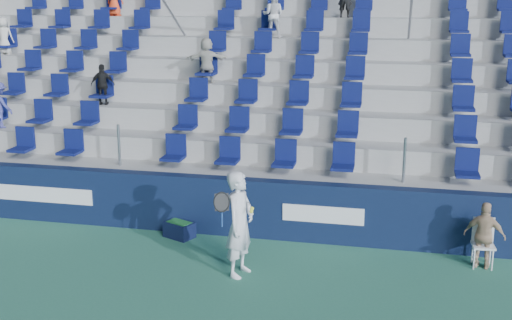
# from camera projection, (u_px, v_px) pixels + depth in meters

# --- Properties ---
(ground) EXTENTS (70.00, 70.00, 0.00)m
(ground) POSITION_uv_depth(u_px,v_px,m) (206.00, 306.00, 10.17)
(ground) COLOR #317258
(ground) RESTS_ON ground
(sponsor_wall) EXTENTS (24.00, 0.32, 1.20)m
(sponsor_wall) POSITION_uv_depth(u_px,v_px,m) (250.00, 208.00, 13.00)
(sponsor_wall) COLOR #0F1A39
(sponsor_wall) RESTS_ON ground
(grandstand) EXTENTS (24.00, 8.17, 6.63)m
(grandstand) POSITION_uv_depth(u_px,v_px,m) (292.00, 95.00, 17.43)
(grandstand) COLOR #A1A09B
(grandstand) RESTS_ON ground
(tennis_player) EXTENTS (0.70, 0.77, 1.88)m
(tennis_player) POSITION_uv_depth(u_px,v_px,m) (240.00, 224.00, 11.10)
(tennis_player) COLOR silver
(tennis_player) RESTS_ON ground
(line_judge_chair) EXTENTS (0.41, 0.42, 0.88)m
(line_judge_chair) POSITION_uv_depth(u_px,v_px,m) (483.00, 239.00, 11.61)
(line_judge_chair) COLOR white
(line_judge_chair) RESTS_ON ground
(line_judge) EXTENTS (0.77, 0.47, 1.23)m
(line_judge) POSITION_uv_depth(u_px,v_px,m) (485.00, 236.00, 11.45)
(line_judge) COLOR tan
(line_judge) RESTS_ON ground
(ball_bin) EXTENTS (0.69, 0.58, 0.33)m
(ball_bin) POSITION_uv_depth(u_px,v_px,m) (179.00, 229.00, 13.02)
(ball_bin) COLOR #0E1434
(ball_bin) RESTS_ON ground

